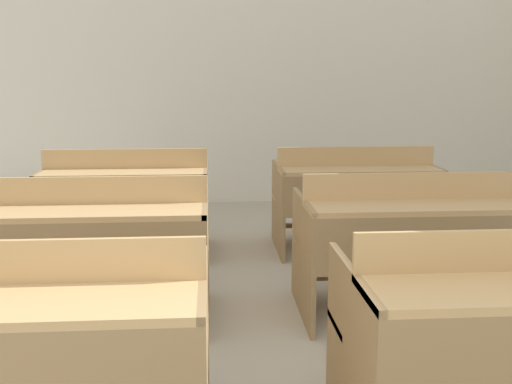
{
  "coord_description": "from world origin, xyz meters",
  "views": [
    {
      "loc": [
        -0.3,
        -0.74,
        1.36
      ],
      "look_at": [
        -0.06,
        2.59,
        0.74
      ],
      "focal_mm": 42.0,
      "sensor_mm": 36.0,
      "label": 1
    }
  ],
  "objects_px": {
    "bench_front_left": "(23,349)",
    "bench_second_left": "(95,245)",
    "bench_second_right": "(409,238)",
    "bench_third_left": "(127,198)",
    "bench_third_right": "(355,195)"
  },
  "relations": [
    {
      "from": "bench_third_left",
      "to": "bench_third_right",
      "type": "xyz_separation_m",
      "value": [
        1.81,
        0.02,
        0.0
      ]
    },
    {
      "from": "bench_third_left",
      "to": "bench_third_right",
      "type": "bearing_deg",
      "value": 0.73
    },
    {
      "from": "bench_second_right",
      "to": "bench_third_left",
      "type": "height_order",
      "value": "same"
    },
    {
      "from": "bench_second_left",
      "to": "bench_second_right",
      "type": "xyz_separation_m",
      "value": [
        1.8,
        0.01,
        0.0
      ]
    },
    {
      "from": "bench_front_left",
      "to": "bench_second_right",
      "type": "relative_size",
      "value": 1.0
    },
    {
      "from": "bench_third_left",
      "to": "bench_third_right",
      "type": "distance_m",
      "value": 1.81
    },
    {
      "from": "bench_second_left",
      "to": "bench_front_left",
      "type": "bearing_deg",
      "value": -89.79
    },
    {
      "from": "bench_front_left",
      "to": "bench_second_left",
      "type": "relative_size",
      "value": 1.0
    },
    {
      "from": "bench_third_right",
      "to": "bench_second_left",
      "type": "bearing_deg",
      "value": -142.75
    },
    {
      "from": "bench_front_left",
      "to": "bench_third_left",
      "type": "xyz_separation_m",
      "value": [
        -0.01,
        2.67,
        0.0
      ]
    },
    {
      "from": "bench_second_right",
      "to": "bench_third_right",
      "type": "relative_size",
      "value": 1.0
    },
    {
      "from": "bench_second_left",
      "to": "bench_third_left",
      "type": "height_order",
      "value": "same"
    },
    {
      "from": "bench_third_right",
      "to": "bench_second_right",
      "type": "bearing_deg",
      "value": -90.28
    },
    {
      "from": "bench_second_right",
      "to": "bench_third_left",
      "type": "relative_size",
      "value": 1.0
    },
    {
      "from": "bench_front_left",
      "to": "bench_second_right",
      "type": "height_order",
      "value": "same"
    }
  ]
}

